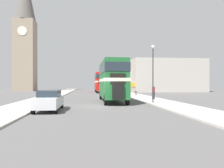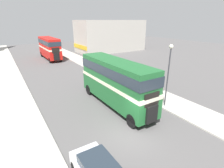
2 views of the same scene
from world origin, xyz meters
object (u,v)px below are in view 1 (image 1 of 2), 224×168
at_px(bicycle_on_pavement, 136,93).
at_px(street_lamp, 153,65).
at_px(car_parked_near, 49,100).
at_px(church_tower, 25,30).
at_px(pedestrian_walking, 153,91).
at_px(double_decker_bus, 112,78).
at_px(bus_distant, 101,81).

bearing_deg(bicycle_on_pavement, street_lamp, -95.48).
xyz_separation_m(car_parked_near, church_tower, (-13.94, 44.46, 15.88)).
distance_m(pedestrian_walking, church_tower, 46.00).
xyz_separation_m(double_decker_bus, bus_distant, (0.25, 25.74, 0.00)).
relative_size(street_lamp, church_tower, 0.18).
bearing_deg(car_parked_near, bicycle_on_pavement, 59.18).
relative_size(double_decker_bus, church_tower, 0.30).
bearing_deg(bus_distant, double_decker_bus, -90.56).
distance_m(car_parked_near, bicycle_on_pavement, 21.21).
height_order(pedestrian_walking, street_lamp, street_lamp).
bearing_deg(church_tower, street_lamp, -59.53).
distance_m(bus_distant, bicycle_on_pavement, 15.85).
bearing_deg(bus_distant, church_tower, 150.24).
relative_size(double_decker_bus, car_parked_near, 2.15).
height_order(car_parked_near, bicycle_on_pavement, car_parked_near).
distance_m(bus_distant, pedestrian_walking, 24.60).
distance_m(double_decker_bus, church_tower, 44.24).
bearing_deg(bus_distant, street_lamp, -82.75).
relative_size(bus_distant, street_lamp, 1.66).
bearing_deg(bicycle_on_pavement, pedestrian_walking, -89.10).
relative_size(double_decker_bus, bicycle_on_pavement, 5.61).
xyz_separation_m(bus_distant, bicycle_on_pavement, (4.95, -14.90, -2.18)).
bearing_deg(car_parked_near, street_lamp, 25.40).
height_order(car_parked_near, street_lamp, street_lamp).
height_order(bus_distant, church_tower, church_tower).
xyz_separation_m(car_parked_near, bicycle_on_pavement, (10.86, 18.21, -0.31)).
bearing_deg(street_lamp, bicycle_on_pavement, 84.52).
relative_size(bus_distant, pedestrian_walking, 5.55).
xyz_separation_m(double_decker_bus, pedestrian_walking, (5.34, 1.72, -1.56)).
bearing_deg(church_tower, pedestrian_walking, -54.81).
bearing_deg(double_decker_bus, church_tower, 117.85).
distance_m(bus_distant, car_parked_near, 33.69).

